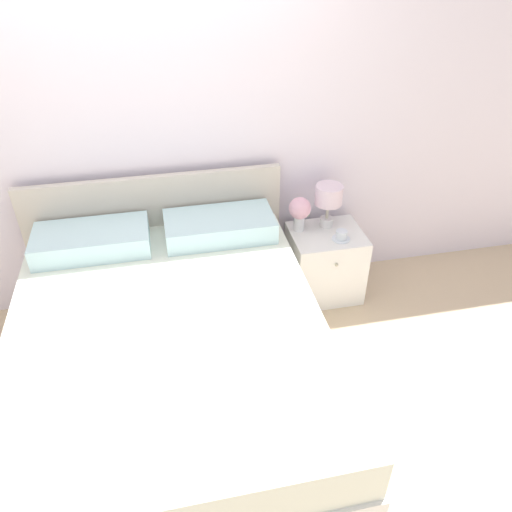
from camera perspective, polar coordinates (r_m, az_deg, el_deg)
The scene contains 7 objects.
ground_plane at distance 3.80m, azimuth -10.27°, elevation -4.07°, with size 12.00×12.00×0.00m, color #CCB28E.
wall_back at distance 3.22m, azimuth -12.80°, elevation 14.97°, with size 8.00×0.06×2.60m.
bed at distance 2.88m, azimuth -9.75°, elevation -10.83°, with size 1.69×2.02×0.96m.
nightstand at distance 3.63m, azimuth 7.82°, elevation -0.83°, with size 0.50×0.44×0.51m.
table_lamp at distance 3.46m, azimuth 8.30°, elevation 6.60°, with size 0.19×0.19×0.31m.
flower_vase at distance 3.42m, azimuth 5.07°, elevation 5.20°, with size 0.15×0.15×0.25m.
teacup at distance 3.42m, azimuth 9.72°, elevation 2.32°, with size 0.12×0.12×0.07m.
Camera 1 is at (0.06, -2.97, 2.37)m, focal length 35.00 mm.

